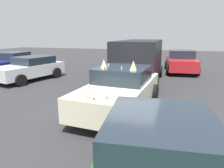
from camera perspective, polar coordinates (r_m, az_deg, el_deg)
The scene contains 7 objects.
ground_plane at distance 6.98m, azimuth 2.37°, elevation -7.37°, with size 60.00×60.00×0.00m, color #2D2D30.
art_car_decorated at distance 6.80m, azimuth 2.55°, elevation -1.47°, with size 4.54×2.27×1.75m.
parked_van_far_left at distance 11.12m, azimuth 7.92°, elevation 7.07°, with size 5.40×2.36×2.24m.
parked_sedan_near_right at distance 15.73m, azimuth -26.67°, elevation 5.58°, with size 4.15×2.21×1.37m.
parked_sedan_far_right at distance 3.33m, azimuth 13.40°, elevation -20.22°, with size 4.55×2.41×1.32m.
parked_sedan_row_back_center at distance 12.49m, azimuth -22.23°, elevation 4.22°, with size 4.23×2.63×1.32m.
parked_sedan_near_left at distance 14.84m, azimuth 18.96°, elevation 6.09°, with size 4.19×2.30×1.51m.
Camera 1 is at (-6.29, -1.71, 2.50)m, focal length 32.23 mm.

